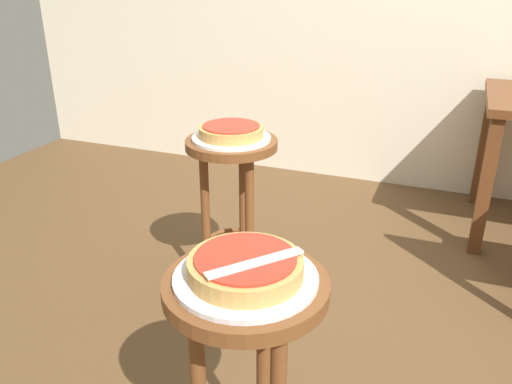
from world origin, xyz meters
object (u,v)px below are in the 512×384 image
stool_foreground (248,349)px  serving_plate_middle (232,138)px  pizza_server_knife (257,263)px  serving_plate_foreground (247,278)px  pizza_foreground (247,267)px  pizza_middle (232,131)px  stool_middle (233,183)px

stool_foreground → serving_plate_middle: 1.01m
stool_foreground → serving_plate_middle: (-0.43, 0.89, 0.19)m
stool_foreground → pizza_server_knife: (0.03, -0.02, 0.24)m
pizza_server_knife → serving_plate_foreground: bearing=96.7°
serving_plate_foreground → pizza_foreground: size_ratio=1.26×
serving_plate_middle → pizza_middle: 0.03m
serving_plate_foreground → serving_plate_middle: same height
stool_foreground → stool_middle: size_ratio=1.00×
serving_plate_middle → pizza_server_knife: size_ratio=1.39×
serving_plate_foreground → stool_middle: 1.01m
serving_plate_foreground → pizza_middle: pizza_middle is taller
serving_plate_foreground → serving_plate_middle: size_ratio=1.01×
stool_foreground → serving_plate_middle: size_ratio=2.21×
pizza_foreground → pizza_server_knife: bearing=-33.7°
serving_plate_middle → pizza_foreground: bearing=-64.3°
stool_middle → pizza_server_knife: pizza_server_knife is taller
stool_middle → serving_plate_middle: size_ratio=2.21×
stool_foreground → pizza_middle: pizza_middle is taller
pizza_foreground → stool_middle: size_ratio=0.36×
pizza_foreground → serving_plate_middle: (-0.43, 0.89, -0.03)m
pizza_server_knife → serving_plate_middle: bearing=67.1°
serving_plate_middle → pizza_server_knife: (0.46, -0.91, 0.06)m
stool_foreground → pizza_middle: size_ratio=2.72×
stool_foreground → pizza_foreground: 0.22m
pizza_middle → serving_plate_middle: bearing=0.0°
stool_middle → serving_plate_foreground: bearing=-64.3°
pizza_foreground → serving_plate_middle: pizza_foreground is taller
serving_plate_foreground → serving_plate_middle: 0.99m
stool_foreground → pizza_foreground: pizza_foreground is taller
pizza_middle → pizza_server_knife: bearing=-63.3°
pizza_middle → pizza_server_knife: 1.02m
stool_foreground → pizza_middle: bearing=115.7°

